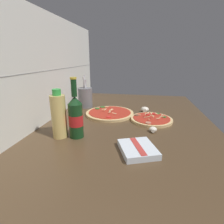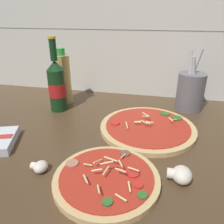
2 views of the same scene
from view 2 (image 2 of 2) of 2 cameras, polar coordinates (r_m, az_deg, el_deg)
The scene contains 9 objects.
counter_slab at distance 62.30cm, azimuth -7.24°, elevation -9.92°, with size 160.00×90.00×2.50cm.
tile_backsplash at distance 95.53cm, azimuth 1.48°, elevation 20.76°, with size 160.00×1.13×60.00cm.
pizza_near at distance 49.77cm, azimuth -1.39°, elevation -16.92°, with size 23.28×23.28×5.00cm.
pizza_far at distance 69.81cm, azimuth 9.27°, elevation -3.99°, with size 29.75×29.75×3.85cm.
beer_bottle at distance 82.66cm, azimuth -14.20°, elevation 6.82°, with size 6.30×6.30×26.67cm.
oil_bottle at distance 89.37cm, azimuth -12.80°, elevation 8.48°, with size 6.51×6.51×21.70cm.
mushroom_left at distance 54.68cm, azimuth -18.30°, elevation -13.41°, with size 3.88×3.70×2.59cm.
mushroom_right at distance 51.43cm, azimuth 17.49°, elevation -15.35°, with size 5.33×5.07×3.55cm.
utensil_crock at distance 86.72cm, azimuth 19.79°, elevation 5.22°, with size 9.97×9.97×22.72cm.
Camera 2 is at (18.77, -47.95, 36.32)cm, focal length 35.00 mm.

